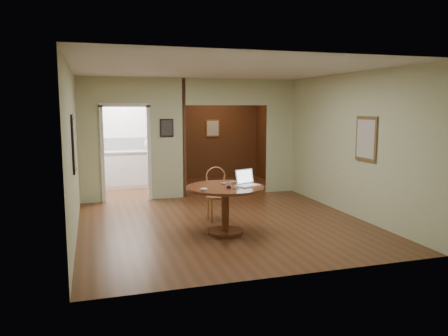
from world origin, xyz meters
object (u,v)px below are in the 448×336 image
object	(u,v)px
dining_table	(225,199)
chair	(217,190)
closed_laptop	(230,183)
open_laptop	(246,181)

from	to	relation	value
dining_table	chair	distance (m)	0.93
chair	closed_laptop	distance (m)	0.78
dining_table	chair	xyz separation A→B (m)	(0.12, 0.92, -0.04)
dining_table	open_laptop	distance (m)	0.45
closed_laptop	dining_table	bearing A→B (deg)	-154.65
chair	open_laptop	size ratio (longest dim) A/B	2.22
open_laptop	closed_laptop	size ratio (longest dim) A/B	1.43
dining_table	closed_laptop	distance (m)	0.32
chair	closed_laptop	world-z (taller)	chair
chair	dining_table	bearing A→B (deg)	-95.95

